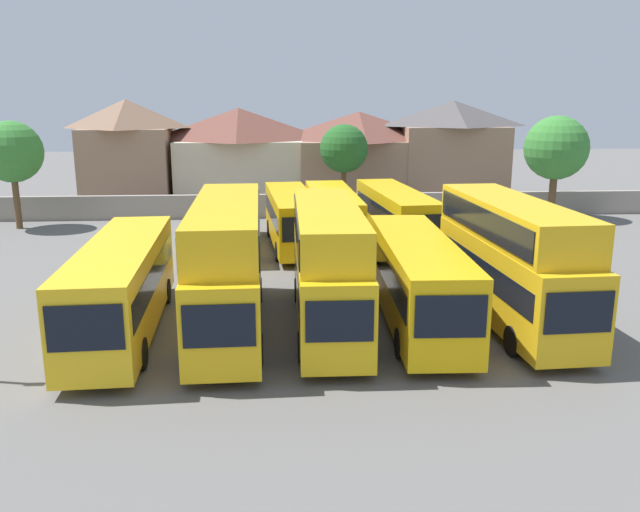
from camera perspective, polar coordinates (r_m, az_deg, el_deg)
ground at (r=43.68m, az=-1.34°, el=1.87°), size 140.00×140.00×0.00m
depot_boundary_wall at (r=49.93m, az=-1.68°, el=4.42°), size 56.00×0.50×1.80m
bus_1 at (r=26.27m, az=-16.91°, el=-2.26°), size 3.10×12.01×3.54m
bus_2 at (r=25.57m, az=-8.09°, el=-0.30°), size 2.81×11.64×5.06m
bus_3 at (r=25.57m, az=0.68°, el=-0.41°), size 2.65×11.07×4.86m
bus_4 at (r=26.41m, az=8.51°, el=-1.82°), size 2.99×11.58×3.46m
bus_5 at (r=27.25m, az=16.32°, el=0.06°), size 3.10×11.13×4.99m
bus_6 at (r=39.73m, az=-8.49°, el=3.28°), size 3.04×10.27×3.27m
bus_7 at (r=39.73m, az=-2.50°, el=3.46°), size 3.25×11.10×3.32m
bus_8 at (r=39.89m, az=1.10°, el=3.58°), size 2.82×10.74×3.41m
bus_9 at (r=40.25m, az=6.61°, el=3.62°), size 3.44×11.56×3.46m
house_terrace_left at (r=59.67m, az=-16.36°, el=8.87°), size 7.70×7.20×8.79m
house_terrace_centre at (r=59.05m, az=-7.04°, el=8.90°), size 11.50×7.31×8.02m
house_terrace_right at (r=59.60m, az=3.37°, el=8.86°), size 11.19×8.31×7.70m
house_terrace_far_right at (r=60.28m, az=11.41°, el=9.13°), size 9.51×6.52×8.66m
tree_left_of_lot at (r=51.69m, az=19.92°, el=8.83°), size 4.68×4.68×7.65m
tree_behind_wall at (r=49.74m, az=-25.33°, el=8.19°), size 4.20×4.20×7.43m
tree_right_of_lot at (r=52.17m, az=2.10°, el=9.31°), size 3.80×3.80×6.90m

